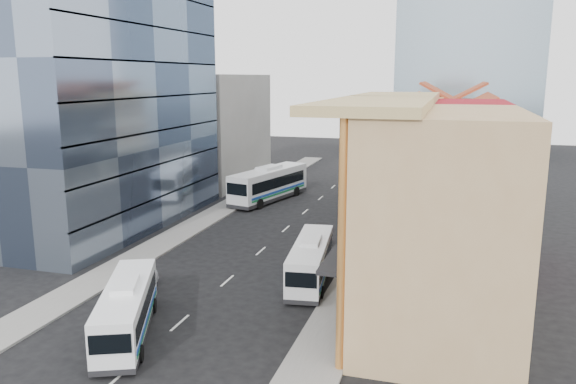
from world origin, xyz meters
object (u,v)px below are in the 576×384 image
(shophouse_tan, at_px, (442,221))
(bus_right, at_px, (311,260))
(bus_left_far, at_px, (269,183))
(sedan_left, at_px, (135,282))
(office_tower, at_px, (96,62))
(bus_left_near, at_px, (127,308))

(shophouse_tan, relative_size, bus_right, 1.47)
(bus_left_far, relative_size, sedan_left, 3.20)
(bus_left_far, bearing_deg, office_tower, -115.67)
(office_tower, xyz_separation_m, bus_right, (22.50, -9.38, -13.47))
(bus_left_far, xyz_separation_m, bus_right, (10.78, -23.39, -0.46))
(bus_left_near, bearing_deg, bus_right, 31.63)
(shophouse_tan, distance_m, office_tower, 35.19)
(shophouse_tan, distance_m, bus_left_near, 17.71)
(bus_left_near, bearing_deg, shophouse_tan, -2.50)
(office_tower, relative_size, bus_left_far, 2.42)
(shophouse_tan, distance_m, bus_left_far, 34.24)
(bus_right, bearing_deg, shophouse_tan, -35.44)
(bus_left_near, xyz_separation_m, bus_left_far, (-3.28, 34.15, 0.47))
(office_tower, distance_m, bus_right, 27.85)
(office_tower, relative_size, sedan_left, 7.73)
(shophouse_tan, height_order, bus_right, shophouse_tan)
(bus_left_far, relative_size, bus_right, 1.30)
(bus_left_near, distance_m, bus_right, 13.11)
(office_tower, xyz_separation_m, sedan_left, (12.04, -14.60, -14.34))
(office_tower, height_order, bus_left_far, office_tower)
(shophouse_tan, xyz_separation_m, bus_left_far, (-19.28, 28.01, -4.01))
(office_tower, distance_m, bus_left_far, 22.43)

